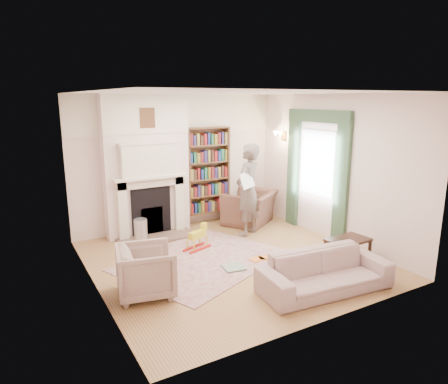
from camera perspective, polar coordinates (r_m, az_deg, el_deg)
floor at (r=6.97m, az=1.03°, el=-9.66°), size 4.50×4.50×0.00m
ceiling at (r=6.42m, az=1.14°, el=14.02°), size 4.50×4.50×0.00m
wall_back at (r=8.54m, az=-6.67°, el=4.31°), size 4.50×0.00×4.50m
wall_front at (r=4.81m, az=14.89°, el=-3.02°), size 4.50×0.00×4.50m
wall_left at (r=5.77m, az=-18.53°, el=-0.60°), size 0.00×4.50×4.50m
wall_right at (r=7.92m, az=15.24°, el=3.24°), size 0.00×4.50×4.50m
fireplace at (r=8.09m, az=-11.00°, el=3.57°), size 1.70×0.58×2.80m
bookcase at (r=8.73m, az=-2.36°, el=3.08°), size 1.00×0.24×1.85m
window at (r=8.19m, az=13.22°, el=4.02°), size 0.02×0.90×1.30m
curtain_left at (r=7.72m, az=16.44°, el=1.40°), size 0.07×0.32×2.40m
curtain_right at (r=8.73m, az=9.86°, el=3.06°), size 0.07×0.32×2.40m
pelmet at (r=8.07m, az=13.34°, el=10.53°), size 0.09×1.70×0.24m
wall_sconce at (r=8.84m, az=7.53°, el=7.85°), size 0.20×0.24×0.24m
rug at (r=6.95m, az=-3.19°, el=-9.70°), size 3.19×2.87×0.01m
armchair_reading at (r=8.84m, az=3.71°, el=-2.24°), size 1.45×1.41×0.72m
armchair_left at (r=5.79m, az=-11.08°, el=-11.01°), size 0.93×0.91×0.72m
sofa at (r=6.01m, az=14.25°, el=-11.03°), size 2.00×0.95×0.56m
man_reading at (r=7.97m, az=3.43°, el=0.29°), size 0.81×0.72×1.86m
newspaper at (r=7.68m, az=3.33°, el=1.67°), size 0.45×0.33×0.30m
coffee_table at (r=7.02m, az=17.21°, el=-8.13°), size 0.73×0.49×0.45m
paraffin_heater at (r=7.57m, az=-11.78°, el=-5.82°), size 0.30×0.30×0.55m
rocking_horse at (r=7.34m, az=-3.87°, el=-6.50°), size 0.58×0.38×0.47m
board_game at (r=6.62m, az=1.38°, el=-10.71°), size 0.37×0.37×0.03m
game_box_lid at (r=6.90m, az=-8.77°, el=-9.73°), size 0.29×0.20×0.05m
comic_annuals at (r=7.00m, az=5.39°, el=-9.43°), size 0.44×0.26×0.02m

